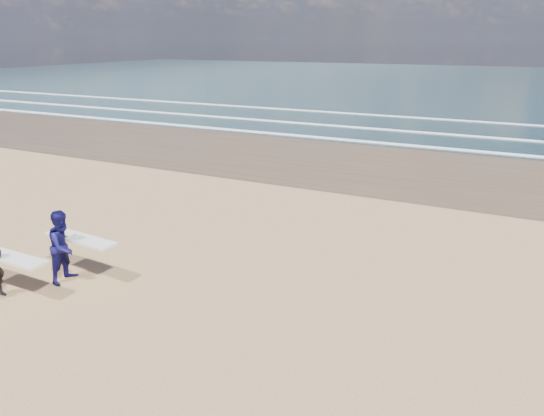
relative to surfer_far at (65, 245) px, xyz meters
The scene contains 1 object.
surfer_far is the anchor object (origin of this frame).
Camera 1 is at (10.00, -6.37, 6.04)m, focal length 32.00 mm.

